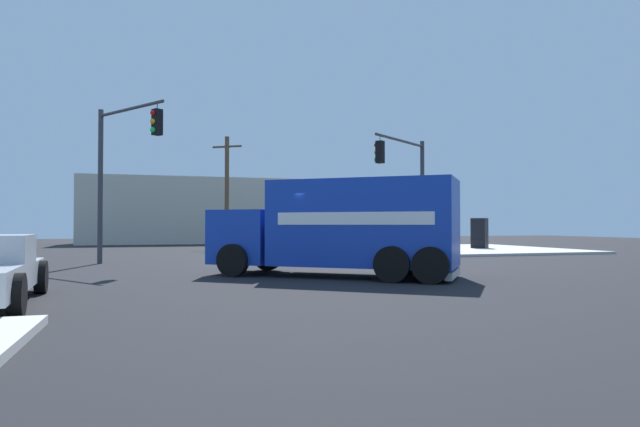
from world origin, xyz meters
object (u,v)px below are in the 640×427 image
(traffic_light_primary, at_px, (118,160))
(palm_tree_far, at_px, (421,202))
(delivery_truck, at_px, (342,227))
(utility_pole, at_px, (227,190))
(traffic_light_secondary, at_px, (408,177))
(vending_machine_red, at_px, (479,233))

(traffic_light_primary, xyz_separation_m, palm_tree_far, (18.32, 9.77, -1.06))
(delivery_truck, height_order, traffic_light_primary, traffic_light_primary)
(traffic_light_primary, height_order, utility_pole, utility_pole)
(traffic_light_primary, relative_size, traffic_light_secondary, 1.14)
(traffic_light_secondary, xyz_separation_m, palm_tree_far, (5.70, 9.66, -0.73))
(vending_machine_red, xyz_separation_m, palm_tree_far, (-2.36, 3.19, 2.00))
(palm_tree_far, xyz_separation_m, utility_pole, (-12.12, 5.54, 0.94))
(vending_machine_red, bearing_deg, utility_pole, 148.92)
(vending_machine_red, bearing_deg, traffic_light_secondary, -141.25)
(traffic_light_secondary, height_order, vending_machine_red, traffic_light_secondary)
(vending_machine_red, distance_m, utility_pole, 17.17)
(delivery_truck, relative_size, vending_machine_red, 4.06)
(delivery_truck, bearing_deg, vending_machine_red, 44.45)
(delivery_truck, xyz_separation_m, utility_pole, (-0.70, 22.25, 2.50))
(traffic_light_primary, distance_m, utility_pole, 16.52)
(traffic_light_primary, relative_size, palm_tree_far, 1.51)
(delivery_truck, distance_m, traffic_light_secondary, 9.36)
(delivery_truck, xyz_separation_m, palm_tree_far, (11.42, 16.71, 1.56))
(traffic_light_secondary, height_order, utility_pole, utility_pole)
(delivery_truck, distance_m, palm_tree_far, 20.30)
(traffic_light_secondary, height_order, palm_tree_far, traffic_light_secondary)
(traffic_light_primary, relative_size, utility_pole, 0.81)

